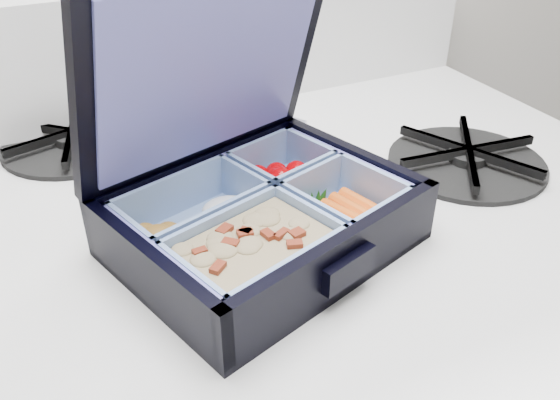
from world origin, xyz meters
TOP-DOWN VIEW (x-y plane):
  - bento_box at (-0.39, 1.64)m, footprint 0.27×0.23m
  - burner_grate at (-0.15, 1.67)m, footprint 0.18×0.18m
  - burner_grate_rear at (-0.50, 1.89)m, footprint 0.19×0.19m
  - fork at (-0.35, 1.78)m, footprint 0.19×0.12m

SIDE VIEW (x-z plane):
  - fork at x=-0.35m, z-range 0.95..0.96m
  - burner_grate_rear at x=-0.50m, z-range 0.95..0.97m
  - burner_grate at x=-0.15m, z-range 0.95..0.97m
  - bento_box at x=-0.39m, z-range 0.95..1.00m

